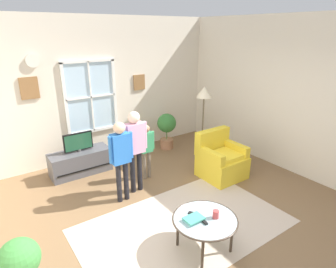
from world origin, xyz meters
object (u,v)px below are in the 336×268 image
remote_near_books (194,214)px  potted_plant_by_window (167,127)px  cup (216,214)px  person_blue_shirt (121,153)px  person_pink_shirt (135,143)px  book_stack (194,219)px  person_green_shirt (146,145)px  floor_lamp (204,99)px  armchair (221,160)px  television (78,142)px  coffee_table (205,220)px  remote_near_cup (204,221)px  tv_stand (80,162)px

remote_near_books → potted_plant_by_window: size_ratio=0.17×
cup → person_blue_shirt: size_ratio=0.08×
person_pink_shirt → book_stack: bearing=-94.4°
person_green_shirt → floor_lamp: floor_lamp is taller
armchair → potted_plant_by_window: (-0.05, 1.73, 0.20)m
armchair → book_stack: armchair is taller
television → coffee_table: (0.58, -2.94, -0.23)m
television → remote_near_cup: (0.53, -2.98, -0.19)m
remote_near_books → potted_plant_by_window: 3.28m
television → person_pink_shirt: (0.58, -1.20, 0.24)m
person_green_shirt → potted_plant_by_window: size_ratio=1.26×
potted_plant_by_window → person_green_shirt: bearing=-139.2°
cup → person_pink_shirt: person_pink_shirt is taller
coffee_table → cup: 0.16m
tv_stand → cup: 3.10m
remote_near_cup → person_blue_shirt: size_ratio=0.10×
armchair → cup: (-1.45, -1.36, 0.18)m
book_stack → remote_near_books: (0.08, 0.10, -0.01)m
armchair → floor_lamp: 1.30m
person_blue_shirt → remote_near_cup: bearing=-80.3°
remote_near_books → coffee_table: bearing=-68.5°
tv_stand → armchair: 2.71m
potted_plant_by_window → person_blue_shirt: bearing=-142.7°
armchair → book_stack: 2.12m
book_stack → person_green_shirt: bearing=75.4°
person_green_shirt → potted_plant_by_window: (1.14, 0.99, -0.14)m
tv_stand → cup: (0.70, -3.01, 0.28)m
remote_near_books → remote_near_cup: 0.19m
armchair → person_blue_shirt: (-1.91, 0.31, 0.52)m
person_pink_shirt → tv_stand: bearing=115.6°
person_green_shirt → floor_lamp: size_ratio=0.67×
television → person_blue_shirt: bearing=-79.6°
cup → person_green_shirt: (0.26, 2.10, 0.16)m
remote_near_books → potted_plant_by_window: (1.58, 2.87, 0.05)m
remote_near_books → person_green_shirt: bearing=77.0°
television → cup: (0.70, -3.00, -0.15)m
television → potted_plant_by_window: bearing=2.1°
television → person_green_shirt: bearing=-43.4°
person_blue_shirt → person_green_shirt: bearing=31.0°
book_stack → remote_near_books: size_ratio=1.78×
remote_near_cup → book_stack: bearing=134.0°
cup → remote_near_books: 0.28m
remote_near_books → person_blue_shirt: bearing=100.8°
armchair → remote_near_books: 2.00m
cup → potted_plant_by_window: bearing=65.6°
television → potted_plant_by_window: potted_plant_by_window is taller
cup → book_stack: bearing=157.1°
floor_lamp → television: bearing=160.4°
coffee_table → person_pink_shirt: bearing=90.3°
tv_stand → television: 0.43m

